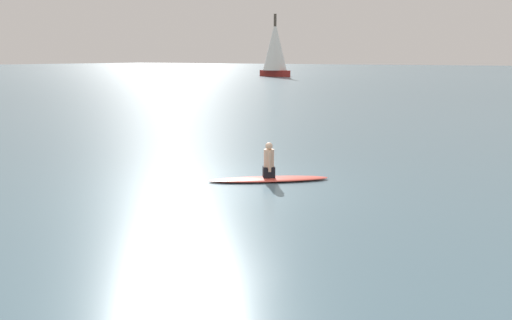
# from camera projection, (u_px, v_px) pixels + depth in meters

# --- Properties ---
(ground_plane) EXTENTS (400.00, 400.00, 0.00)m
(ground_plane) POSITION_uv_depth(u_px,v_px,m) (225.00, 184.00, 13.22)
(ground_plane) COLOR slate
(surfboard) EXTENTS (2.39, 2.76, 0.09)m
(surfboard) POSITION_uv_depth(u_px,v_px,m) (269.00, 179.00, 13.54)
(surfboard) COLOR #D84C3F
(surfboard) RESTS_ON ground
(person_paddler) EXTENTS (0.37, 0.38, 0.89)m
(person_paddler) POSITION_uv_depth(u_px,v_px,m) (269.00, 162.00, 13.45)
(person_paddler) COLOR black
(person_paddler) RESTS_ON surfboard
(sailboat_far_left) EXTENTS (4.76, 5.70, 9.71)m
(sailboat_far_left) POSITION_uv_depth(u_px,v_px,m) (275.00, 48.00, 84.52)
(sailboat_far_left) COLOR maroon
(sailboat_far_left) RESTS_ON ground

